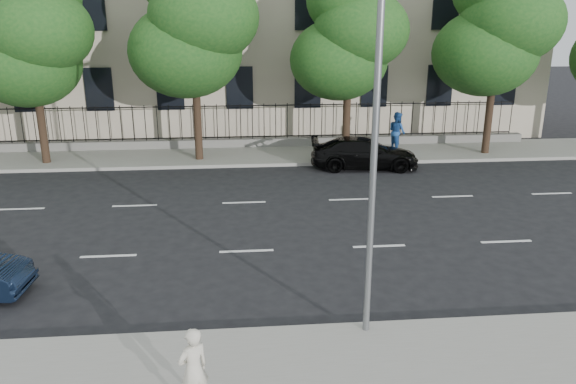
# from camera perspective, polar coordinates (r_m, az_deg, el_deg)

# --- Properties ---
(ground) EXTENTS (120.00, 120.00, 0.00)m
(ground) POSITION_cam_1_polar(r_m,az_deg,el_deg) (14.48, -4.04, -9.97)
(ground) COLOR black
(ground) RESTS_ON ground
(far_sidewalk) EXTENTS (60.00, 4.00, 0.15)m
(far_sidewalk) POSITION_cam_1_polar(r_m,az_deg,el_deg) (27.64, -4.73, 3.72)
(far_sidewalk) COLOR gray
(far_sidewalk) RESTS_ON ground
(lane_markings) EXTENTS (49.60, 4.62, 0.01)m
(lane_markings) POSITION_cam_1_polar(r_m,az_deg,el_deg) (18.82, -4.38, -3.25)
(lane_markings) COLOR silver
(lane_markings) RESTS_ON ground
(iron_fence) EXTENTS (30.00, 0.50, 2.20)m
(iron_fence) POSITION_cam_1_polar(r_m,az_deg,el_deg) (29.17, -4.80, 5.61)
(iron_fence) COLOR slate
(iron_fence) RESTS_ON far_sidewalk
(street_light) EXTENTS (0.25, 3.32, 8.05)m
(street_light) POSITION_cam_1_polar(r_m,az_deg,el_deg) (11.49, 8.36, 9.68)
(street_light) COLOR slate
(street_light) RESTS_ON near_sidewalk
(tree_b) EXTENTS (5.53, 5.12, 8.97)m
(tree_b) POSITION_cam_1_polar(r_m,az_deg,el_deg) (27.65, -24.58, 14.34)
(tree_b) COLOR #382619
(tree_b) RESTS_ON far_sidewalk
(tree_c) EXTENTS (5.89, 5.50, 9.80)m
(tree_c) POSITION_cam_1_polar(r_m,az_deg,el_deg) (26.26, -9.55, 16.79)
(tree_c) COLOR #382619
(tree_c) RESTS_ON far_sidewalk
(tree_d) EXTENTS (5.34, 4.94, 8.84)m
(tree_d) POSITION_cam_1_polar(r_m,az_deg,el_deg) (26.72, 6.25, 15.70)
(tree_d) COLOR #382619
(tree_d) RESTS_ON far_sidewalk
(tree_e) EXTENTS (5.71, 5.31, 9.46)m
(tree_e) POSITION_cam_1_polar(r_m,az_deg,el_deg) (28.90, 20.55, 15.58)
(tree_e) COLOR #382619
(tree_e) RESTS_ON far_sidewalk
(black_sedan) EXTENTS (5.00, 2.45, 1.40)m
(black_sedan) POSITION_cam_1_polar(r_m,az_deg,el_deg) (25.61, 7.76, 3.93)
(black_sedan) COLOR black
(black_sedan) RESTS_ON ground
(woman_near) EXTENTS (0.68, 0.63, 1.57)m
(woman_near) POSITION_cam_1_polar(r_m,az_deg,el_deg) (10.13, -9.60, -17.36)
(woman_near) COLOR beige
(woman_near) RESTS_ON near_sidewalk
(pedestrian_far) EXTENTS (1.02, 1.14, 1.95)m
(pedestrian_far) POSITION_cam_1_polar(r_m,az_deg,el_deg) (28.50, 11.01, 6.05)
(pedestrian_far) COLOR #1E498F
(pedestrian_far) RESTS_ON far_sidewalk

